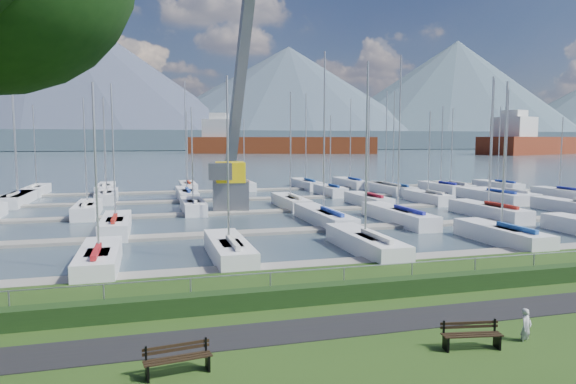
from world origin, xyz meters
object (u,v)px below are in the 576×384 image
object	(u,v)px
bench_left	(178,359)
crane	(233,149)
bench_right	(471,335)
person	(526,323)

from	to	relation	value
bench_left	crane	world-z (taller)	crane
bench_left	crane	size ratio (longest dim) A/B	0.08
bench_left	bench_right	distance (m)	8.59
bench_right	person	size ratio (longest dim) A/B	1.57
bench_left	person	distance (m)	10.60
crane	bench_left	bearing A→B (deg)	-95.56
bench_right	crane	xyz separation A→B (m)	(-1.45, 35.03, 4.91)
crane	bench_right	bearing A→B (deg)	-81.49
bench_left	crane	bearing A→B (deg)	70.69
bench_right	crane	bearing A→B (deg)	101.95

